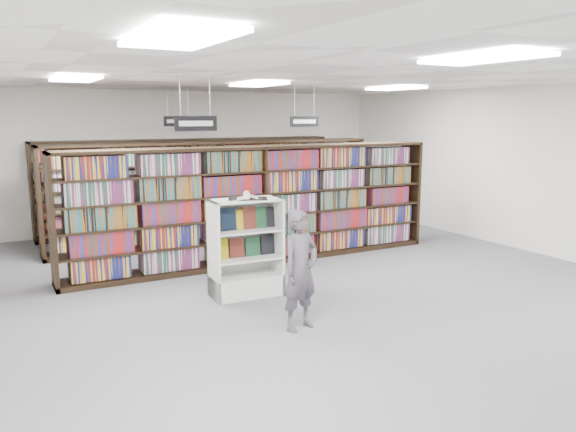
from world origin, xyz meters
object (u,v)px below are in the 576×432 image
open_book (247,197)px  shopper (300,270)px  endcap_display (245,263)px  bookshelf_row_near (260,205)px

open_book → shopper: open_book is taller
open_book → endcap_display: bearing=132.7°
open_book → shopper: (0.03, -1.50, -0.72)m
endcap_display → open_book: 0.99m
endcap_display → shopper: size_ratio=0.96×
endcap_display → open_book: open_book is taller
bookshelf_row_near → open_book: (-1.00, -1.68, 0.42)m
open_book → bookshelf_row_near: bearing=82.8°
shopper → endcap_display: bearing=75.3°
bookshelf_row_near → endcap_display: 2.00m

